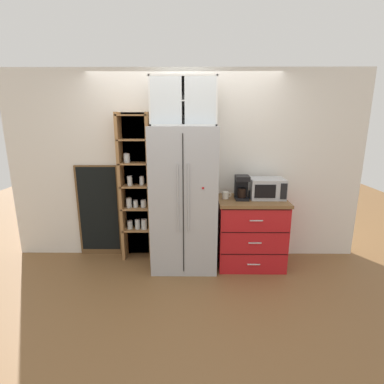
% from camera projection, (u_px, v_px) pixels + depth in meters
% --- Properties ---
extents(ground_plane, '(10.51, 10.51, 0.00)m').
position_uv_depth(ground_plane, '(185.00, 265.00, 3.91)').
color(ground_plane, brown).
extents(wall_back_cream, '(4.83, 0.10, 2.55)m').
position_uv_depth(wall_back_cream, '(185.00, 167.00, 3.99)').
color(wall_back_cream, silver).
rests_on(wall_back_cream, ground).
extents(refrigerator, '(0.82, 0.67, 1.83)m').
position_uv_depth(refrigerator, '(184.00, 199.00, 3.72)').
color(refrigerator, '#ADAFB5').
rests_on(refrigerator, ground).
extents(pantry_shelf_column, '(0.46, 0.26, 2.00)m').
position_uv_depth(pantry_shelf_column, '(136.00, 187.00, 3.96)').
color(pantry_shelf_column, brown).
rests_on(pantry_shelf_column, ground).
extents(counter_cabinet, '(0.88, 0.63, 0.91)m').
position_uv_depth(counter_cabinet, '(250.00, 232.00, 3.85)').
color(counter_cabinet, red).
rests_on(counter_cabinet, ground).
extents(microwave, '(0.44, 0.33, 0.26)m').
position_uv_depth(microwave, '(267.00, 188.00, 3.75)').
color(microwave, '#ADAFB5').
rests_on(microwave, counter_cabinet).
extents(coffee_maker, '(0.17, 0.20, 0.31)m').
position_uv_depth(coffee_maker, '(242.00, 187.00, 3.71)').
color(coffee_maker, black).
rests_on(coffee_maker, counter_cabinet).
extents(mug_cream, '(0.12, 0.08, 0.09)m').
position_uv_depth(mug_cream, '(226.00, 195.00, 3.75)').
color(mug_cream, silver).
rests_on(mug_cream, counter_cabinet).
extents(mug_charcoal, '(0.12, 0.08, 0.10)m').
position_uv_depth(mug_charcoal, '(251.00, 194.00, 3.78)').
color(mug_charcoal, '#2D2D33').
rests_on(mug_charcoal, counter_cabinet).
extents(bottle_clear, '(0.06, 0.06, 0.25)m').
position_uv_depth(bottle_clear, '(251.00, 190.00, 3.78)').
color(bottle_clear, silver).
rests_on(bottle_clear, counter_cabinet).
extents(upper_cabinet, '(0.79, 0.32, 0.57)m').
position_uv_depth(upper_cabinet, '(184.00, 102.00, 3.47)').
color(upper_cabinet, silver).
rests_on(upper_cabinet, refrigerator).
extents(chalkboard_menu, '(0.60, 0.04, 1.30)m').
position_uv_depth(chalkboard_menu, '(99.00, 211.00, 4.08)').
color(chalkboard_menu, brown).
rests_on(chalkboard_menu, ground).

